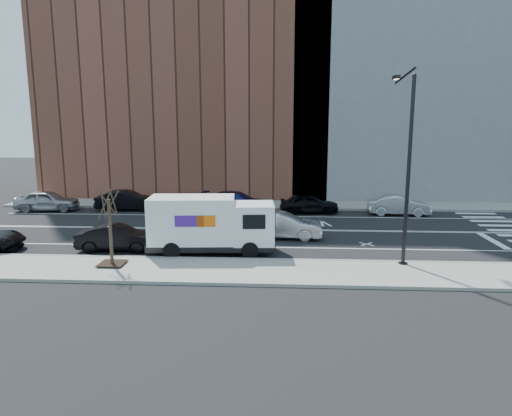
# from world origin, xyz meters

# --- Properties ---
(ground) EXTENTS (120.00, 120.00, 0.00)m
(ground) POSITION_xyz_m (0.00, 0.00, 0.00)
(ground) COLOR black
(ground) RESTS_ON ground
(sidewalk_near) EXTENTS (44.00, 3.60, 0.15)m
(sidewalk_near) POSITION_xyz_m (0.00, -8.80, 0.07)
(sidewalk_near) COLOR gray
(sidewalk_near) RESTS_ON ground
(sidewalk_far) EXTENTS (44.00, 3.60, 0.15)m
(sidewalk_far) POSITION_xyz_m (0.00, 8.80, 0.07)
(sidewalk_far) COLOR gray
(sidewalk_far) RESTS_ON ground
(curb_near) EXTENTS (44.00, 0.25, 0.17)m
(curb_near) POSITION_xyz_m (0.00, -7.00, 0.08)
(curb_near) COLOR gray
(curb_near) RESTS_ON ground
(curb_far) EXTENTS (44.00, 0.25, 0.17)m
(curb_far) POSITION_xyz_m (0.00, 7.00, 0.08)
(curb_far) COLOR gray
(curb_far) RESTS_ON ground
(road_markings) EXTENTS (40.00, 8.60, 0.01)m
(road_markings) POSITION_xyz_m (0.00, 0.00, 0.00)
(road_markings) COLOR white
(road_markings) RESTS_ON ground
(bldg_brick) EXTENTS (26.00, 10.00, 22.00)m
(bldg_brick) POSITION_xyz_m (-8.00, 15.60, 11.00)
(bldg_brick) COLOR brown
(bldg_brick) RESTS_ON ground
(bldg_concrete) EXTENTS (20.00, 10.00, 26.00)m
(bldg_concrete) POSITION_xyz_m (12.00, 15.60, 13.00)
(bldg_concrete) COLOR slate
(bldg_concrete) RESTS_ON ground
(streetlight) EXTENTS (0.44, 4.02, 9.34)m
(streetlight) POSITION_xyz_m (7.00, -6.91, 5.08)
(streetlight) COLOR black
(streetlight) RESTS_ON ground
(street_tree) EXTENTS (1.20, 1.20, 3.75)m
(street_tree) POSITION_xyz_m (-7.00, -8.40, 1.45)
(street_tree) COLOR black
(street_tree) RESTS_ON ground
(fedex_van) EXTENTS (6.82, 2.77, 3.05)m
(fedex_van) POSITION_xyz_m (-2.66, -5.60, 1.60)
(fedex_van) COLOR black
(fedex_van) RESTS_ON ground
(far_parked_a) EXTENTS (5.01, 2.48, 1.64)m
(far_parked_a) POSITION_xyz_m (-17.42, 5.47, 0.82)
(far_parked_a) COLOR #9A9A9E
(far_parked_a) RESTS_ON ground
(far_parked_b) EXTENTS (4.98, 2.23, 1.59)m
(far_parked_b) POSITION_xyz_m (-11.21, 6.10, 0.79)
(far_parked_b) COLOR black
(far_parked_b) RESTS_ON ground
(far_parked_c) EXTENTS (5.25, 2.67, 1.42)m
(far_parked_c) POSITION_xyz_m (-5.70, 5.89, 0.71)
(far_parked_c) COLOR #52545A
(far_parked_c) RESTS_ON ground
(far_parked_d) EXTENTS (5.62, 2.57, 1.60)m
(far_parked_d) POSITION_xyz_m (-2.40, 5.88, 0.80)
(far_parked_d) COLOR navy
(far_parked_d) RESTS_ON ground
(far_parked_e) EXTENTS (4.61, 2.12, 1.53)m
(far_parked_e) POSITION_xyz_m (3.20, 5.71, 0.77)
(far_parked_e) COLOR black
(far_parked_e) RESTS_ON ground
(far_parked_f) EXTENTS (4.64, 1.84, 1.50)m
(far_parked_f) POSITION_xyz_m (9.91, 5.43, 0.75)
(far_parked_f) COLOR silver
(far_parked_f) RESTS_ON ground
(driving_sedan) EXTENTS (4.82, 1.89, 1.56)m
(driving_sedan) POSITION_xyz_m (1.15, -2.18, 0.78)
(driving_sedan) COLOR silver
(driving_sedan) RESTS_ON ground
(near_parked_rear_a) EXTENTS (4.35, 1.67, 1.41)m
(near_parked_rear_a) POSITION_xyz_m (-7.80, -5.41, 0.71)
(near_parked_rear_a) COLOR black
(near_parked_rear_a) RESTS_ON ground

